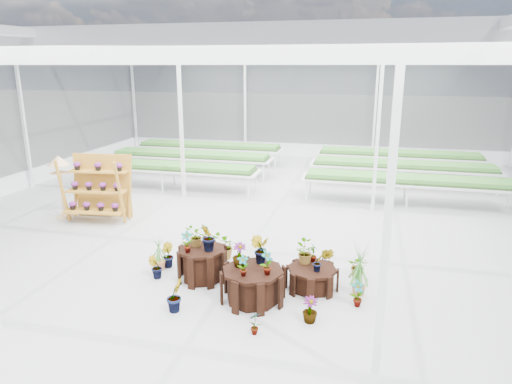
% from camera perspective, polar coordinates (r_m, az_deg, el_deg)
% --- Properties ---
extents(ground_plane, '(24.00, 24.00, 0.00)m').
position_cam_1_polar(ground_plane, '(10.64, -2.11, -7.66)').
color(ground_plane, gray).
rests_on(ground_plane, ground).
extents(greenhouse_shell, '(18.00, 24.00, 4.50)m').
position_cam_1_polar(greenhouse_shell, '(9.97, -2.24, 4.31)').
color(greenhouse_shell, white).
rests_on(greenhouse_shell, ground).
extents(steel_frame, '(18.00, 24.00, 4.50)m').
position_cam_1_polar(steel_frame, '(9.97, -2.24, 4.31)').
color(steel_frame, silver).
rests_on(steel_frame, ground).
extents(nursery_benches, '(16.00, 7.00, 0.84)m').
position_cam_1_polar(nursery_benches, '(17.23, 4.38, 2.89)').
color(nursery_benches, silver).
rests_on(nursery_benches, ground).
extents(plinth_tall, '(1.08, 1.08, 0.66)m').
position_cam_1_polar(plinth_tall, '(9.36, -6.71, -8.91)').
color(plinth_tall, black).
rests_on(plinth_tall, ground).
extents(plinth_mid, '(1.47, 1.47, 0.62)m').
position_cam_1_polar(plinth_mid, '(8.53, -0.39, -11.53)').
color(plinth_mid, black).
rests_on(plinth_mid, ground).
extents(plinth_low, '(1.06, 1.06, 0.44)m').
position_cam_1_polar(plinth_low, '(9.03, 6.99, -10.65)').
color(plinth_low, black).
rests_on(plinth_low, ground).
extents(shelf_rack, '(1.81, 1.11, 1.82)m').
position_cam_1_polar(shelf_rack, '(13.29, -19.26, 0.37)').
color(shelf_rack, '#A87322').
rests_on(shelf_rack, ground).
extents(bird_table, '(0.54, 0.54, 1.81)m').
position_cam_1_polar(bird_table, '(13.86, -23.16, 0.57)').
color(bird_table, tan).
rests_on(bird_table, ground).
extents(nursery_plants, '(4.54, 3.22, 1.24)m').
position_cam_1_polar(nursery_plants, '(9.14, 0.20, -8.28)').
color(nursery_plants, '#3C782F').
rests_on(nursery_plants, ground).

